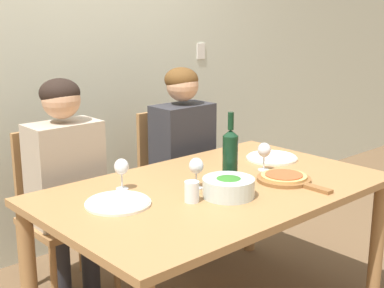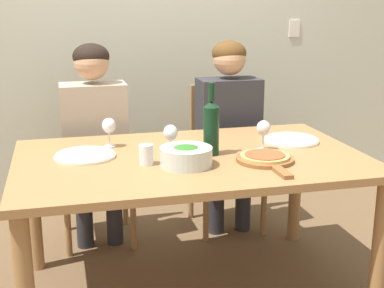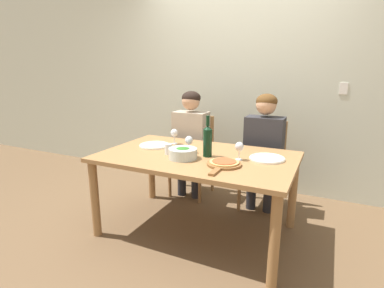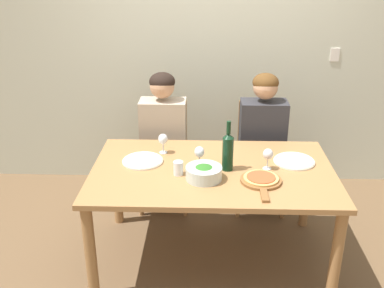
# 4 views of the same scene
# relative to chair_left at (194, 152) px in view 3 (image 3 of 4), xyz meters

# --- Properties ---
(ground_plane) EXTENTS (40.00, 40.00, 0.00)m
(ground_plane) POSITION_rel_chair_left_xyz_m (0.41, -0.82, -0.49)
(ground_plane) COLOR brown
(back_wall) EXTENTS (10.00, 0.06, 2.70)m
(back_wall) POSITION_rel_chair_left_xyz_m (0.41, 0.49, 0.86)
(back_wall) COLOR beige
(back_wall) RESTS_ON ground
(dining_table) EXTENTS (1.66, 1.02, 0.73)m
(dining_table) POSITION_rel_chair_left_xyz_m (0.41, -0.82, 0.15)
(dining_table) COLOR #9E7042
(dining_table) RESTS_ON ground
(chair_left) EXTENTS (0.42, 0.42, 0.92)m
(chair_left) POSITION_rel_chair_left_xyz_m (0.00, 0.00, 0.00)
(chair_left) COLOR #9E7042
(chair_left) RESTS_ON ground
(chair_right) EXTENTS (0.42, 0.42, 0.92)m
(chair_right) POSITION_rel_chair_left_xyz_m (0.83, 0.00, 0.00)
(chair_right) COLOR #9E7042
(chair_right) RESTS_ON ground
(person_woman) EXTENTS (0.47, 0.51, 1.21)m
(person_woman) POSITION_rel_chair_left_xyz_m (0.00, -0.11, 0.24)
(person_woman) COLOR #28282D
(person_woman) RESTS_ON ground
(person_man) EXTENTS (0.47, 0.51, 1.21)m
(person_man) POSITION_rel_chair_left_xyz_m (0.83, -0.11, 0.24)
(person_man) COLOR #28282D
(person_man) RESTS_ON ground
(wine_bottle) EXTENTS (0.08, 0.08, 0.35)m
(wine_bottle) POSITION_rel_chair_left_xyz_m (0.51, -0.82, 0.37)
(wine_bottle) COLOR black
(wine_bottle) RESTS_ON dining_table
(broccoli_bowl) EXTENTS (0.24, 0.24, 0.09)m
(broccoli_bowl) POSITION_rel_chair_left_xyz_m (0.35, -0.97, 0.28)
(broccoli_bowl) COLOR silver
(broccoli_bowl) RESTS_ON dining_table
(dinner_plate_left) EXTENTS (0.29, 0.29, 0.02)m
(dinner_plate_left) POSITION_rel_chair_left_xyz_m (-0.09, -0.72, 0.24)
(dinner_plate_left) COLOR silver
(dinner_plate_left) RESTS_ON dining_table
(dinner_plate_right) EXTENTS (0.29, 0.29, 0.02)m
(dinner_plate_right) POSITION_rel_chair_left_xyz_m (0.98, -0.69, 0.24)
(dinner_plate_right) COLOR silver
(dinner_plate_right) RESTS_ON dining_table
(pizza_on_board) EXTENTS (0.27, 0.41, 0.04)m
(pizza_on_board) POSITION_rel_chair_left_xyz_m (0.72, -1.00, 0.25)
(pizza_on_board) COLOR brown
(pizza_on_board) RESTS_ON dining_table
(wine_glass_left) EXTENTS (0.07, 0.07, 0.15)m
(wine_glass_left) POSITION_rel_chair_left_xyz_m (0.04, -0.56, 0.34)
(wine_glass_left) COLOR silver
(wine_glass_left) RESTS_ON dining_table
(wine_glass_right) EXTENTS (0.07, 0.07, 0.15)m
(wine_glass_right) POSITION_rel_chair_left_xyz_m (0.78, -0.81, 0.34)
(wine_glass_right) COLOR silver
(wine_glass_right) RESTS_ON dining_table
(wine_glass_centre) EXTENTS (0.07, 0.07, 0.15)m
(wine_glass_centre) POSITION_rel_chair_left_xyz_m (0.31, -0.79, 0.34)
(wine_glass_centre) COLOR silver
(wine_glass_centre) RESTS_ON dining_table
(water_tumbler) EXTENTS (0.07, 0.07, 0.09)m
(water_tumbler) POSITION_rel_chair_left_xyz_m (0.18, -0.91, 0.28)
(water_tumbler) COLOR silver
(water_tumbler) RESTS_ON dining_table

